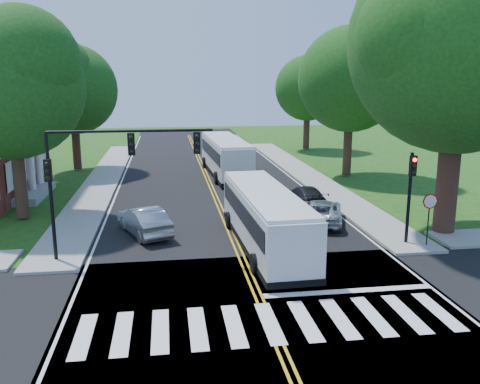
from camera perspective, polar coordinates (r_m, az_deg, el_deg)
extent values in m
plane|color=#1B4711|center=(17.88, 3.03, -13.77)|extent=(140.00, 140.00, 0.00)
cube|color=black|center=(34.76, -2.77, -0.58)|extent=(14.00, 96.00, 0.01)
cube|color=black|center=(17.88, 3.03, -13.75)|extent=(60.00, 12.00, 0.01)
cube|color=gold|center=(38.65, -3.35, 0.78)|extent=(0.36, 70.00, 0.01)
cube|color=silver|center=(38.68, -13.44, 0.46)|extent=(0.12, 70.00, 0.01)
cube|color=silver|center=(39.80, 6.45, 1.06)|extent=(0.12, 70.00, 0.01)
cube|color=silver|center=(17.44, 3.36, -14.44)|extent=(12.60, 3.00, 0.01)
cube|color=silver|center=(20.18, 12.09, -10.81)|extent=(6.60, 0.40, 0.01)
cube|color=gray|center=(41.76, -15.15, 1.33)|extent=(2.60, 40.00, 0.15)
cube|color=gray|center=(43.02, 7.38, 1.99)|extent=(2.60, 40.00, 0.15)
cylinder|color=#372316|center=(28.04, 22.32, 1.84)|extent=(1.10, 1.10, 6.00)
sphere|color=#22621D|center=(27.68, 23.48, 15.18)|extent=(10.80, 10.80, 10.80)
cylinder|color=#372316|center=(31.29, -23.52, 1.65)|extent=(0.70, 0.70, 4.80)
sphere|color=#22621D|center=(30.83, -24.35, 10.81)|extent=(8.00, 8.00, 8.00)
cylinder|color=#372316|center=(46.69, -17.91, 5.15)|extent=(0.70, 0.70, 4.40)
sphere|color=#22621D|center=(46.36, -18.31, 10.87)|extent=(7.60, 7.60, 7.60)
cylinder|color=#372316|center=(42.66, 12.00, 5.24)|extent=(0.70, 0.70, 5.00)
sphere|color=#22621D|center=(42.33, 12.32, 12.27)|extent=(8.40, 8.40, 8.40)
cylinder|color=#372316|center=(58.14, 7.48, 7.01)|extent=(0.70, 0.70, 4.40)
sphere|color=#22621D|center=(57.88, 7.61, 11.49)|extent=(7.20, 7.20, 7.20)
cube|color=silver|center=(37.02, -22.76, 6.17)|extent=(1.40, 6.00, 0.45)
cube|color=gray|center=(37.65, -22.23, -0.11)|extent=(1.80, 6.00, 0.50)
cylinder|color=silver|center=(35.22, -23.31, 2.04)|extent=(0.50, 0.50, 4.20)
cylinder|color=silver|center=(37.31, -22.46, 2.66)|extent=(0.50, 0.50, 4.20)
cylinder|color=silver|center=(39.42, -21.71, 3.21)|extent=(0.50, 0.50, 4.20)
cylinder|color=black|center=(23.40, -20.35, -1.76)|extent=(0.16, 0.16, 4.60)
cube|color=black|center=(22.91, -20.75, 2.27)|extent=(0.30, 0.22, 0.95)
sphere|color=black|center=(22.73, -20.89, 2.95)|extent=(0.18, 0.18, 0.18)
cylinder|color=black|center=(22.35, -12.15, 6.71)|extent=(7.00, 0.12, 0.12)
cube|color=black|center=(22.26, -12.11, 5.27)|extent=(0.30, 0.22, 0.95)
cube|color=black|center=(22.25, -4.87, 5.50)|extent=(0.30, 0.22, 0.95)
cylinder|color=black|center=(25.58, 18.45, -0.66)|extent=(0.16, 0.16, 4.40)
cube|color=black|center=(25.14, 18.85, 2.81)|extent=(0.30, 0.22, 0.95)
sphere|color=#FF0A05|center=(24.97, 19.04, 3.43)|extent=(0.18, 0.18, 0.18)
cylinder|color=black|center=(25.78, 20.36, -3.23)|extent=(0.06, 0.06, 2.20)
cylinder|color=#A50A07|center=(25.50, 20.57, -0.98)|extent=(0.76, 0.04, 0.76)
cube|color=silver|center=(24.22, 2.82, -3.03)|extent=(2.69, 10.74, 2.49)
cube|color=black|center=(24.10, 2.83, -2.00)|extent=(2.73, 10.00, 0.86)
cube|color=black|center=(29.25, 0.43, 0.37)|extent=(2.22, 0.18, 1.45)
cube|color=orange|center=(29.09, 0.43, 1.93)|extent=(1.54, 0.16, 0.29)
cube|color=black|center=(24.54, 2.79, -5.51)|extent=(2.74, 10.85, 0.27)
cube|color=silver|center=(23.90, 2.85, -0.04)|extent=(2.63, 10.42, 0.20)
cylinder|color=black|center=(28.04, 3.50, -2.90)|extent=(0.32, 0.88, 0.87)
cylinder|color=black|center=(27.59, -1.25, -3.14)|extent=(0.32, 0.88, 0.87)
cylinder|color=black|center=(21.84, 7.78, -7.57)|extent=(0.32, 0.88, 0.87)
cylinder|color=black|center=(21.25, 1.68, -8.04)|extent=(0.32, 0.88, 0.87)
cube|color=silver|center=(42.53, -1.64, 3.99)|extent=(3.06, 11.82, 2.73)
cube|color=black|center=(42.46, -1.64, 4.65)|extent=(3.10, 11.00, 0.94)
cube|color=black|center=(48.26, -2.78, 5.43)|extent=(2.43, 0.21, 1.59)
cube|color=orange|center=(48.16, -2.79, 6.48)|extent=(1.69, 0.18, 0.32)
cube|color=black|center=(42.73, -1.63, 2.38)|extent=(3.12, 11.92, 0.30)
cube|color=silver|center=(42.34, -1.65, 5.89)|extent=(3.00, 11.47, 0.22)
cylinder|color=black|center=(46.68, -0.83, 3.45)|extent=(0.36, 0.97, 0.95)
cylinder|color=black|center=(46.30, -3.99, 3.34)|extent=(0.36, 0.97, 0.95)
cylinder|color=black|center=(39.48, 1.06, 1.75)|extent=(0.36, 0.97, 0.95)
cylinder|color=black|center=(39.03, -2.65, 1.61)|extent=(0.36, 0.97, 0.95)
imported|color=#A5A6AB|center=(26.76, -10.72, -3.19)|extent=(3.08, 4.73, 1.47)
imported|color=silver|center=(28.78, 9.12, -2.17)|extent=(3.56, 5.19, 1.32)
imported|color=black|center=(32.47, 7.34, -0.45)|extent=(2.01, 4.51, 1.28)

